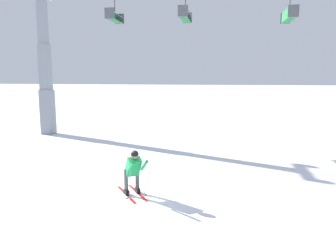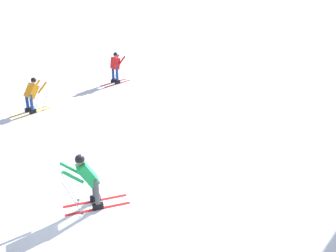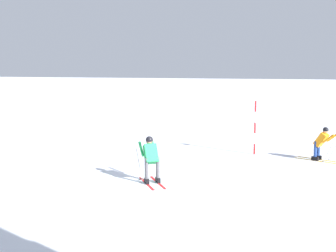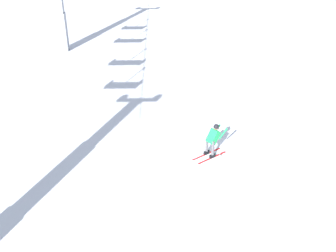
{
  "view_description": "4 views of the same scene",
  "coord_description": "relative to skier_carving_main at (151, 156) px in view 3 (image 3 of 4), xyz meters",
  "views": [
    {
      "loc": [
        3.62,
        -9.89,
        3.88
      ],
      "look_at": [
        1.58,
        2.01,
        1.97
      ],
      "focal_mm": 34.03,
      "sensor_mm": 36.0,
      "label": 1
    },
    {
      "loc": [
        8.91,
        4.18,
        6.18
      ],
      "look_at": [
        0.42,
        1.72,
        2.37
      ],
      "focal_mm": 43.69,
      "sensor_mm": 36.0,
      "label": 2
    },
    {
      "loc": [
        -4.03,
        13.04,
        3.87
      ],
      "look_at": [
        0.02,
        0.35,
        2.04
      ],
      "focal_mm": 45.89,
      "sensor_mm": 36.0,
      "label": 3
    },
    {
      "loc": [
        -15.0,
        2.15,
        10.12
      ],
      "look_at": [
        1.14,
        1.75,
        1.37
      ],
      "focal_mm": 43.44,
      "sensor_mm": 36.0,
      "label": 4
    }
  ],
  "objects": [
    {
      "name": "ground_plane",
      "position": [
        -0.84,
        0.29,
        -0.9
      ],
      "size": [
        260.0,
        260.0,
        0.0
      ],
      "primitive_type": "plane",
      "color": "white"
    },
    {
      "name": "skier_carving_main",
      "position": [
        0.0,
        0.0,
        0.0
      ],
      "size": [
        1.47,
        1.71,
        1.69
      ],
      "color": "red",
      "rests_on": "ground_plane"
    },
    {
      "name": "trail_marker_pole",
      "position": [
        -2.82,
        -5.79,
        0.38
      ],
      "size": [
        0.07,
        0.28,
        2.39
      ],
      "color": "red",
      "rests_on": "ground_plane"
    },
    {
      "name": "skier_distant_uphill",
      "position": [
        -5.61,
        -5.29,
        -0.09
      ],
      "size": [
        1.77,
        1.19,
        1.56
      ],
      "color": "yellow",
      "rests_on": "ground_plane"
    }
  ]
}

